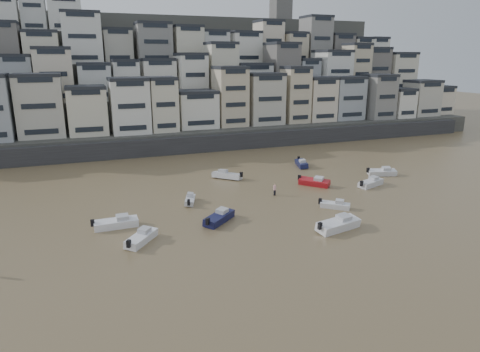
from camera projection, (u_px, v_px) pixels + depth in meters
name	position (u px, v px, depth m)	size (l,w,h in m)	color
ground	(313.00, 344.00, 30.14)	(400.00, 400.00, 0.00)	olive
harbor_wall	(200.00, 144.00, 91.66)	(140.00, 3.00, 3.50)	#38383A
hillside	(179.00, 81.00, 126.17)	(141.04, 66.00, 50.00)	#4C4C47
boat_a	(338.00, 223.00, 49.98)	(6.24, 2.04, 1.70)	silver
boat_b	(335.00, 204.00, 57.30)	(4.26, 1.39, 1.16)	silver
boat_c	(219.00, 216.00, 52.44)	(5.58, 1.83, 1.52)	#14163E
boat_d	(371.00, 182.00, 67.14)	(5.40, 1.77, 1.47)	silver
boat_e	(314.00, 181.00, 67.35)	(5.28, 1.73, 1.44)	maroon
boat_f	(190.00, 199.00, 59.42)	(4.16, 1.36, 1.13)	silver
boat_g	(382.00, 171.00, 73.22)	(5.23, 1.71, 1.43)	silver
boat_h	(227.00, 174.00, 71.32)	(5.49, 1.80, 1.50)	silver
boat_i	(301.00, 163.00, 79.37)	(5.20, 1.70, 1.42)	#141840
boat_j	(141.00, 236.00, 46.61)	(5.20, 1.70, 1.42)	white
boat_k	(116.00, 222.00, 50.67)	(5.57, 1.82, 1.52)	white
person_pink	(275.00, 190.00, 62.61)	(0.44, 0.44, 1.74)	#D8989D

